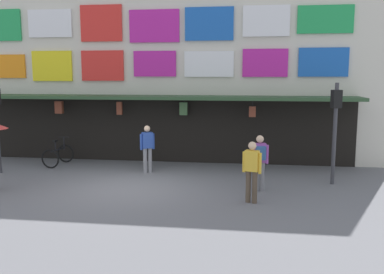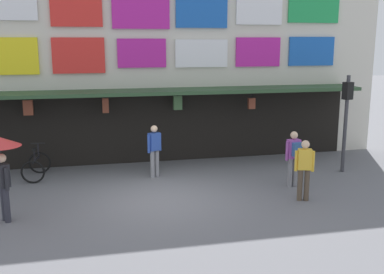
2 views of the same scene
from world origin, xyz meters
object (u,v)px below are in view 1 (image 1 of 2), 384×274
object	(u,v)px
bicycle_parked	(58,155)
pedestrian_in_blue	(260,159)
pedestrian_in_purple	(147,146)
pedestrian_in_white	(252,169)
traffic_light_far	(335,117)

from	to	relation	value
bicycle_parked	pedestrian_in_blue	xyz separation A→B (m)	(7.55, -2.57, 0.59)
pedestrian_in_blue	pedestrian_in_purple	size ratio (longest dim) A/B	1.00
bicycle_parked	pedestrian_in_white	size ratio (longest dim) A/B	0.72
pedestrian_in_white	traffic_light_far	bearing A→B (deg)	42.22
pedestrian_in_white	pedestrian_in_purple	xyz separation A→B (m)	(-3.64, 3.06, 0.00)
bicycle_parked	pedestrian_in_white	world-z (taller)	pedestrian_in_white
traffic_light_far	pedestrian_in_white	world-z (taller)	traffic_light_far
pedestrian_in_white	pedestrian_in_purple	size ratio (longest dim) A/B	1.00
traffic_light_far	pedestrian_in_blue	world-z (taller)	traffic_light_far
bicycle_parked	pedestrian_in_purple	bearing A→B (deg)	-10.37
pedestrian_in_blue	pedestrian_in_purple	bearing A→B (deg)	153.96
traffic_light_far	pedestrian_in_purple	bearing A→B (deg)	173.18
bicycle_parked	pedestrian_in_purple	xyz separation A→B (m)	(3.68, -0.67, 0.55)
bicycle_parked	pedestrian_in_blue	size ratio (longest dim) A/B	0.72
traffic_light_far	pedestrian_in_blue	distance (m)	2.84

